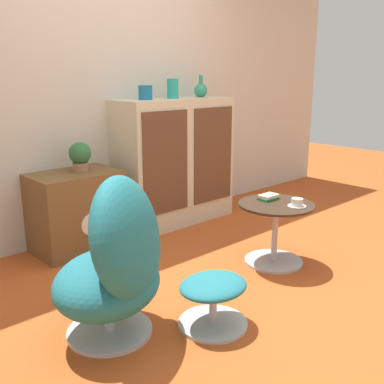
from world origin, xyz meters
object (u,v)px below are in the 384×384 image
book_stack (268,197)px  coffee_table (275,228)px  teacup (297,203)px  egg_chair (117,262)px  tv_console (76,211)px  vase_leftmost (145,93)px  sideboard (175,162)px  ottoman (213,294)px  potted_plant (80,156)px  vase_inner_left (173,89)px  vase_inner_right (201,90)px

book_stack → coffee_table: bearing=-110.7°
teacup → egg_chair: bearing=175.2°
book_stack → tv_console: bearing=130.6°
egg_chair → vase_leftmost: bearing=47.5°
sideboard → book_stack: sideboard is taller
tv_console → ottoman: size_ratio=1.66×
ottoman → potted_plant: (0.08, 1.57, 0.57)m
coffee_table → teacup: size_ratio=4.24×
tv_console → teacup: 1.73m
vase_leftmost → teacup: bearing=-79.5°
tv_console → book_stack: (0.99, -1.15, 0.17)m
egg_chair → vase_inner_left: size_ratio=5.20×
sideboard → coffee_table: (-0.10, -1.27, -0.31)m
egg_chair → vase_inner_right: size_ratio=4.44×
egg_chair → sideboard: bearing=40.5°
vase_inner_right → potted_plant: vase_inner_right is taller
potted_plant → teacup: bearing=-56.6°
tv_console → potted_plant: size_ratio=2.89×
tv_console → coffee_table: (0.95, -1.26, -0.05)m
ottoman → book_stack: book_stack is taller
tv_console → book_stack: size_ratio=4.40×
coffee_table → egg_chair: bearing=-179.0°
ottoman → teacup: (1.01, 0.16, 0.30)m
teacup → vase_inner_right: bearing=74.4°
vase_leftmost → potted_plant: 0.81m
vase_leftmost → vase_inner_right: (0.66, 0.00, 0.01)m
vase_inner_left → vase_leftmost: bearing=180.0°
egg_chair → book_stack: egg_chair is taller
egg_chair → potted_plant: 1.43m
tv_console → coffee_table: tv_console is taller
ottoman → teacup: 1.07m
ottoman → coffee_table: bearing=17.6°
vase_inner_right → vase_inner_left: bearing=180.0°
sideboard → vase_leftmost: vase_leftmost is taller
sideboard → teacup: size_ratio=8.88×
coffee_table → teacup: 0.27m
coffee_table → vase_inner_right: 1.66m
tv_console → coffee_table: size_ratio=1.21×
sideboard → egg_chair: bearing=-139.5°
vase_inner_left → book_stack: bearing=-92.5°
vase_leftmost → teacup: 1.62m
vase_inner_left → potted_plant: vase_inner_left is taller
tv_console → potted_plant: (0.07, 0.00, 0.45)m
potted_plant → sideboard: bearing=0.3°
sideboard → teacup: sideboard is taller
book_stack → vase_leftmost: bearing=102.5°
vase_inner_right → teacup: bearing=-105.6°
egg_chair → vase_inner_left: vase_inner_left is taller
vase_leftmost → egg_chair: bearing=-132.5°
ottoman → vase_inner_right: bearing=48.2°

